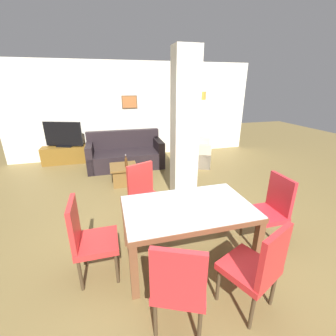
# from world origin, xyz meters

# --- Properties ---
(ground_plane) EXTENTS (18.00, 18.00, 0.00)m
(ground_plane) POSITION_xyz_m (0.00, 0.00, 0.00)
(ground_plane) COLOR brown
(back_wall) EXTENTS (7.20, 0.09, 2.70)m
(back_wall) POSITION_xyz_m (-0.00, 4.62, 1.35)
(back_wall) COLOR silver
(back_wall) RESTS_ON ground_plane
(divider_pillar) EXTENTS (0.44, 0.37, 2.70)m
(divider_pillar) POSITION_xyz_m (0.52, 1.66, 1.35)
(divider_pillar) COLOR silver
(divider_pillar) RESTS_ON ground_plane
(dining_table) EXTENTS (1.53, 0.94, 0.74)m
(dining_table) POSITION_xyz_m (0.00, 0.00, 0.59)
(dining_table) COLOR brown
(dining_table) RESTS_ON ground_plane
(dining_chair_near_left) EXTENTS (0.61, 0.61, 0.98)m
(dining_chair_near_left) POSITION_xyz_m (-0.38, -0.84, 0.54)
(dining_chair_near_left) COLOR red
(dining_chair_near_left) RESTS_ON ground_plane
(dining_chair_head_right) EXTENTS (0.46, 0.46, 0.98)m
(dining_chair_head_right) POSITION_xyz_m (1.19, 0.00, 0.54)
(dining_chair_head_right) COLOR red
(dining_chair_head_right) RESTS_ON ground_plane
(dining_chair_far_left) EXTENTS (0.61, 0.61, 0.98)m
(dining_chair_far_left) POSITION_xyz_m (-0.38, 0.87, 0.54)
(dining_chair_far_left) COLOR red
(dining_chair_far_left) RESTS_ON ground_plane
(dining_chair_head_left) EXTENTS (0.46, 0.46, 0.98)m
(dining_chair_head_left) POSITION_xyz_m (-1.16, 0.00, 0.54)
(dining_chair_head_left) COLOR red
(dining_chair_head_left) RESTS_ON ground_plane
(dining_chair_near_right) EXTENTS (0.61, 0.61, 0.98)m
(dining_chair_near_right) POSITION_xyz_m (0.38, -0.85, 0.54)
(dining_chair_near_right) COLOR red
(dining_chair_near_right) RESTS_ON ground_plane
(sofa) EXTENTS (1.93, 0.93, 0.91)m
(sofa) POSITION_xyz_m (-0.44, 3.63, 0.30)
(sofa) COLOR black
(sofa) RESTS_ON ground_plane
(armchair) EXTENTS (1.13, 1.18, 0.86)m
(armchair) POSITION_xyz_m (1.36, 3.36, 0.30)
(armchair) COLOR beige
(armchair) RESTS_ON ground_plane
(coffee_table) EXTENTS (0.58, 0.59, 0.41)m
(coffee_table) POSITION_xyz_m (-0.58, 2.52, 0.21)
(coffee_table) COLOR brown
(coffee_table) RESTS_ON ground_plane
(bottle) EXTENTS (0.06, 0.06, 0.27)m
(bottle) POSITION_xyz_m (-0.52, 2.46, 0.51)
(bottle) COLOR #4C2D14
(bottle) RESTS_ON coffee_table
(tv_stand) EXTENTS (1.25, 0.40, 0.47)m
(tv_stand) POSITION_xyz_m (-2.01, 4.34, 0.24)
(tv_stand) COLOR brown
(tv_stand) RESTS_ON ground_plane
(tv_screen) EXTENTS (0.99, 0.41, 0.68)m
(tv_screen) POSITION_xyz_m (-2.01, 4.34, 0.80)
(tv_screen) COLOR black
(tv_screen) RESTS_ON tv_stand
(floor_lamp) EXTENTS (0.32, 0.32, 1.88)m
(floor_lamp) POSITION_xyz_m (1.87, 4.19, 1.58)
(floor_lamp) COLOR #B7B7BC
(floor_lamp) RESTS_ON ground_plane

